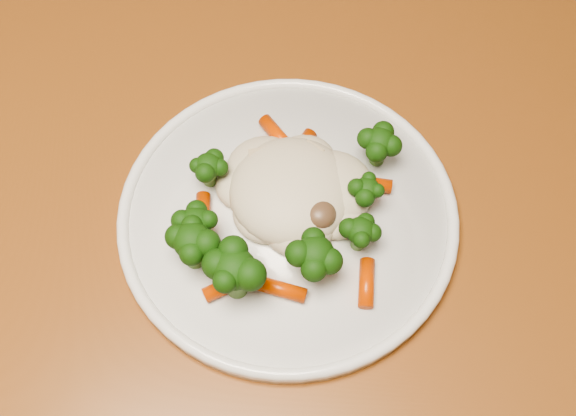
# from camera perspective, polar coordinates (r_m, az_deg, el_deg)

# --- Properties ---
(dining_table) EXTENTS (1.53, 1.26, 0.75)m
(dining_table) POSITION_cam_1_polar(r_m,az_deg,el_deg) (0.68, -4.45, -4.75)
(dining_table) COLOR brown
(dining_table) RESTS_ON ground
(plate) EXTENTS (0.28, 0.28, 0.01)m
(plate) POSITION_cam_1_polar(r_m,az_deg,el_deg) (0.60, 0.00, -0.67)
(plate) COLOR white
(plate) RESTS_ON dining_table
(meal) EXTENTS (0.17, 0.19, 0.05)m
(meal) POSITION_cam_1_polar(r_m,az_deg,el_deg) (0.57, -0.50, 0.04)
(meal) COLOR beige
(meal) RESTS_ON plate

